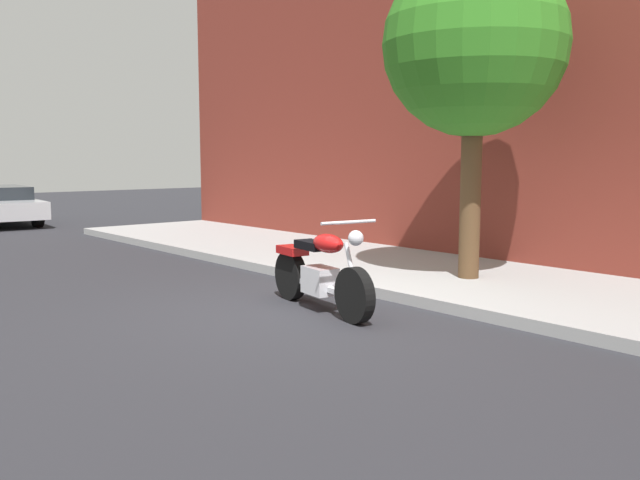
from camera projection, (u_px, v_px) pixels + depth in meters
ground_plane at (300, 312)px, 7.87m from camera, size 60.00×60.00×0.00m
sidewalk at (452, 278)px, 9.70m from camera, size 19.31×3.21×0.14m
building_facade at (533, 18)px, 10.43m from camera, size 19.31×0.50×7.91m
motorcycle at (320, 273)px, 7.91m from camera, size 2.06×0.76×1.12m
street_tree at (474, 46)px, 8.97m from camera, size 2.47×2.47×4.54m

